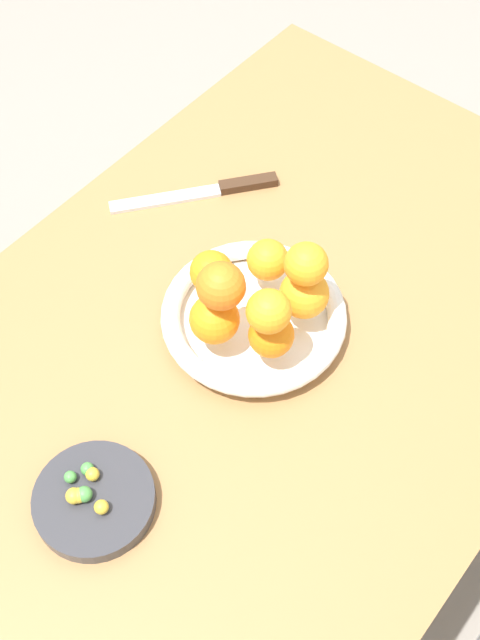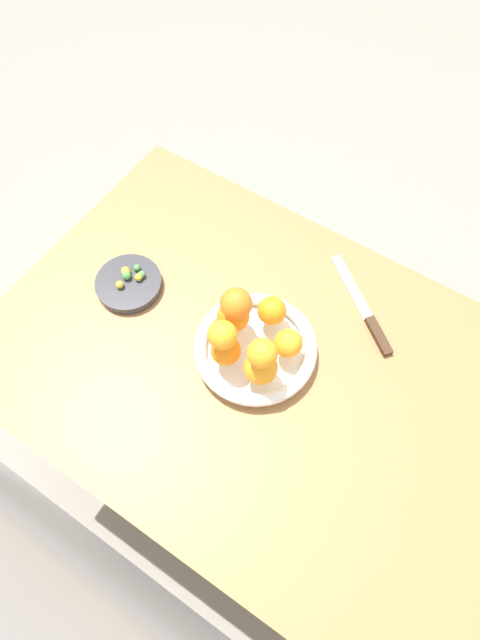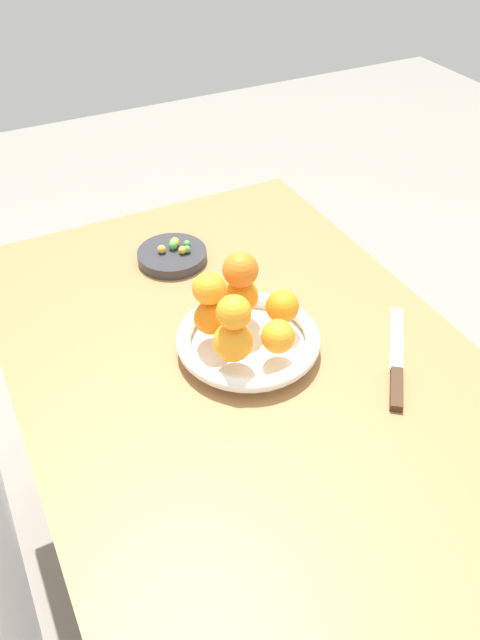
% 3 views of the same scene
% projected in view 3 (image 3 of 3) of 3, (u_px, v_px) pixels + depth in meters
% --- Properties ---
extents(ground_plane, '(6.00, 6.00, 0.00)m').
position_uv_depth(ground_plane, '(243.00, 574.00, 1.55)').
color(ground_plane, gray).
extents(dining_table, '(1.10, 0.76, 0.74)m').
position_uv_depth(dining_table, '(245.00, 393.00, 1.13)').
color(dining_table, '#9E7042').
rests_on(dining_table, ground_plane).
extents(fruit_bowl, '(0.25, 0.25, 0.04)m').
position_uv_depth(fruit_bowl, '(248.00, 341.00, 1.08)').
color(fruit_bowl, white).
rests_on(fruit_bowl, dining_table).
extents(candy_dish, '(0.14, 0.14, 0.02)m').
position_uv_depth(candy_dish, '(173.00, 256.00, 1.30)').
color(candy_dish, '#333338').
rests_on(candy_dish, dining_table).
extents(orange_0, '(0.07, 0.07, 0.07)m').
position_uv_depth(orange_0, '(233.00, 342.00, 1.00)').
color(orange_0, orange).
rests_on(orange_0, fruit_bowl).
extents(orange_1, '(0.06, 0.06, 0.06)m').
position_uv_depth(orange_1, '(278.00, 336.00, 1.01)').
color(orange_1, orange).
rests_on(orange_1, fruit_bowl).
extents(orange_2, '(0.06, 0.06, 0.06)m').
position_uv_depth(orange_2, '(282.00, 307.00, 1.07)').
color(orange_2, orange).
rests_on(orange_2, fruit_bowl).
extents(orange_3, '(0.07, 0.07, 0.07)m').
position_uv_depth(orange_3, '(240.00, 296.00, 1.09)').
color(orange_3, orange).
rests_on(orange_3, fruit_bowl).
extents(orange_4, '(0.06, 0.06, 0.06)m').
position_uv_depth(orange_4, '(211.00, 318.00, 1.05)').
color(orange_4, orange).
rests_on(orange_4, fruit_bowl).
extents(orange_5, '(0.06, 0.06, 0.06)m').
position_uv_depth(orange_5, '(240.00, 270.00, 1.04)').
color(orange_5, orange).
rests_on(orange_5, orange_3).
extents(orange_6, '(0.06, 0.06, 0.06)m').
position_uv_depth(orange_6, '(234.00, 312.00, 0.96)').
color(orange_6, orange).
rests_on(orange_6, orange_0).
extents(orange_7, '(0.06, 0.06, 0.06)m').
position_uv_depth(orange_7, '(209.00, 288.00, 1.02)').
color(orange_7, orange).
rests_on(orange_7, orange_4).
extents(candy_ball_0, '(0.02, 0.02, 0.02)m').
position_uv_depth(candy_ball_0, '(175.00, 242.00, 1.30)').
color(candy_ball_0, gold).
rests_on(candy_ball_0, candy_dish).
extents(candy_ball_1, '(0.01, 0.01, 0.01)m').
position_uv_depth(candy_ball_1, '(187.00, 244.00, 1.30)').
color(candy_ball_1, '#4C9947').
rests_on(candy_ball_1, candy_dish).
extents(candy_ball_2, '(0.02, 0.02, 0.02)m').
position_uv_depth(candy_ball_2, '(162.00, 249.00, 1.28)').
color(candy_ball_2, gold).
rests_on(candy_ball_2, candy_dish).
extents(candy_ball_3, '(0.02, 0.02, 0.02)m').
position_uv_depth(candy_ball_3, '(182.00, 250.00, 1.28)').
color(candy_ball_3, gold).
rests_on(candy_ball_3, candy_dish).
extents(candy_ball_4, '(0.02, 0.02, 0.02)m').
position_uv_depth(candy_ball_4, '(187.00, 249.00, 1.28)').
color(candy_ball_4, '#4C9947').
rests_on(candy_ball_4, candy_dish).
extents(candy_ball_5, '(0.02, 0.02, 0.02)m').
position_uv_depth(candy_ball_5, '(173.00, 245.00, 1.29)').
color(candy_ball_5, '#4C9947').
rests_on(candy_ball_5, candy_dish).
extents(candy_ball_6, '(0.02, 0.02, 0.02)m').
position_uv_depth(candy_ball_6, '(174.00, 244.00, 1.29)').
color(candy_ball_6, gold).
rests_on(candy_ball_6, candy_dish).
extents(knife, '(0.22, 0.18, 0.01)m').
position_uv_depth(knife, '(397.00, 364.00, 1.06)').
color(knife, '#3F2819').
rests_on(knife, dining_table).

